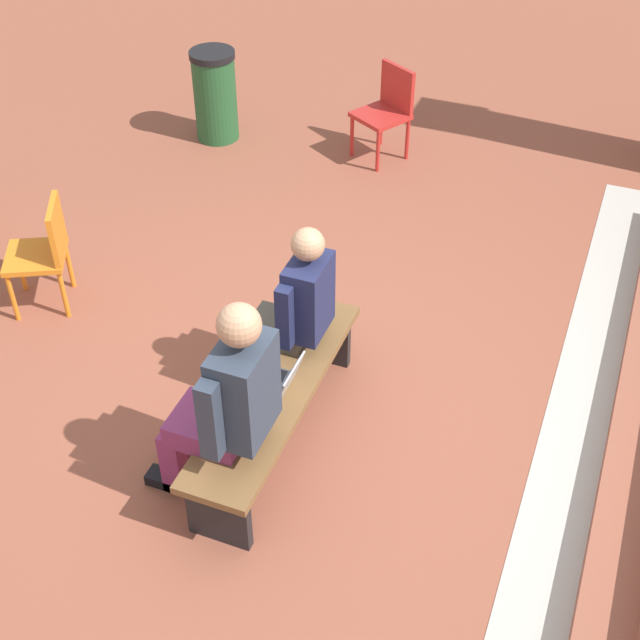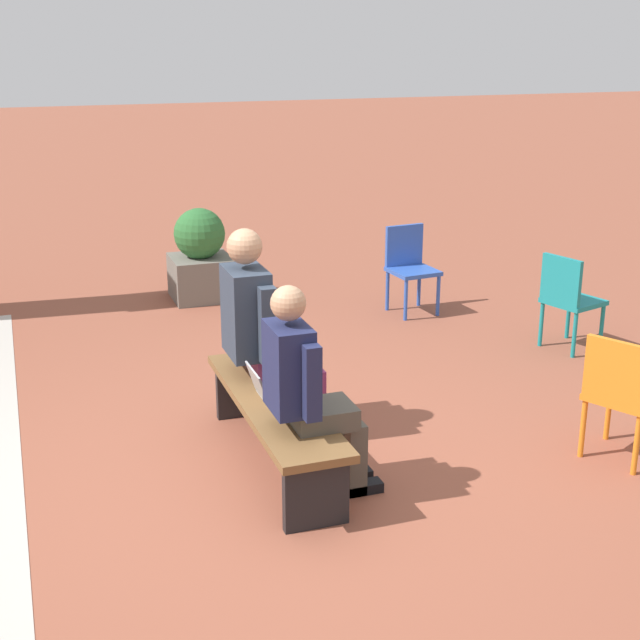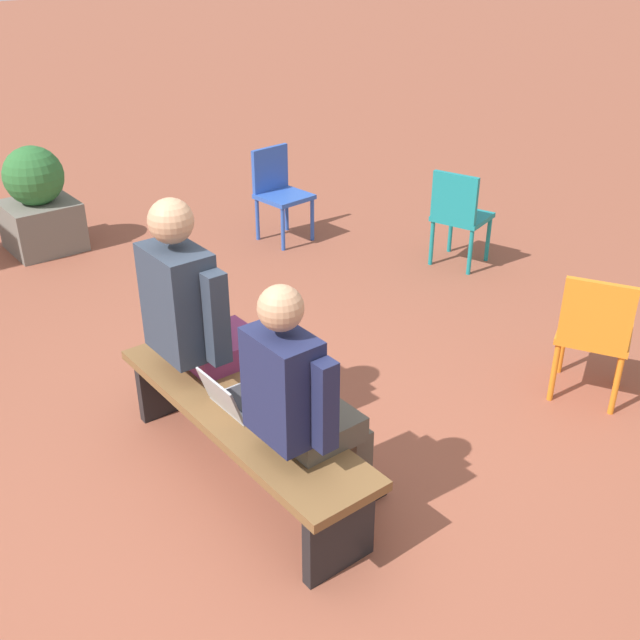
% 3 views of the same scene
% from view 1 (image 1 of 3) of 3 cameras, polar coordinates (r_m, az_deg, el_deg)
% --- Properties ---
extents(ground_plane, '(60.00, 60.00, 0.00)m').
position_cam_1_polar(ground_plane, '(5.72, -0.93, -6.75)').
color(ground_plane, brown).
extents(concrete_strip, '(7.72, 0.40, 0.01)m').
position_cam_1_polar(concrete_strip, '(5.40, 14.73, -12.25)').
color(concrete_strip, '#B7B2A8').
rests_on(concrete_strip, ground).
extents(bench, '(1.80, 0.44, 0.45)m').
position_cam_1_polar(bench, '(5.39, -2.85, -5.06)').
color(bench, brown).
rests_on(bench, ground).
extents(person_student, '(0.52, 0.66, 1.31)m').
position_cam_1_polar(person_student, '(5.48, -1.74, 0.77)').
color(person_student, '#4C473D').
rests_on(person_student, ground).
extents(person_adult, '(0.60, 0.76, 1.44)m').
position_cam_1_polar(person_adult, '(4.83, -6.04, -5.14)').
color(person_adult, '#7F2D5B').
rests_on(person_adult, ground).
extents(laptop, '(0.32, 0.29, 0.21)m').
position_cam_1_polar(laptop, '(5.28, -2.82, -4.04)').
color(laptop, '#9EA0A5').
rests_on(laptop, bench).
extents(plastic_chair_by_pillar, '(0.57, 0.57, 0.84)m').
position_cam_1_polar(plastic_chair_by_pillar, '(6.65, -17.20, 4.38)').
color(plastic_chair_by_pillar, orange).
rests_on(plastic_chair_by_pillar, ground).
extents(plastic_chair_foreground, '(0.57, 0.57, 0.84)m').
position_cam_1_polar(plastic_chair_foreground, '(8.27, 4.33, 13.43)').
color(plastic_chair_foreground, red).
rests_on(plastic_chair_foreground, ground).
extents(litter_bin, '(0.42, 0.42, 0.86)m').
position_cam_1_polar(litter_bin, '(8.63, -6.73, 14.10)').
color(litter_bin, '#23562D').
rests_on(litter_bin, ground).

